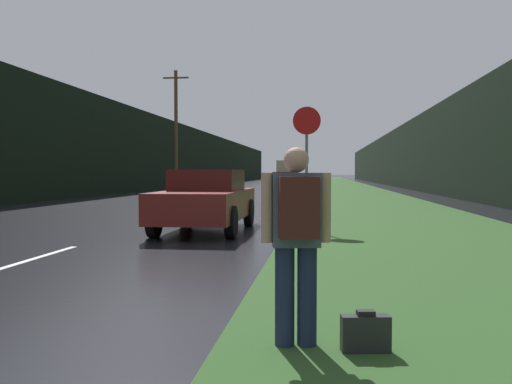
{
  "coord_description": "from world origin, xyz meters",
  "views": [
    {
      "loc": [
        4.72,
        -0.91,
        1.43
      ],
      "look_at": [
        2.72,
        15.46,
        0.83
      ],
      "focal_mm": 38.0,
      "sensor_mm": 36.0,
      "label": 1
    }
  ],
  "objects_px": {
    "car_passing_far": "(283,182)",
    "delivery_truck": "(285,170)",
    "suitcase": "(366,334)",
    "hitchhiker_with_backpack": "(297,233)",
    "stop_sign": "(307,154)",
    "car_passing_near": "(206,200)"
  },
  "relations": [
    {
      "from": "car_passing_near",
      "to": "stop_sign",
      "type": "bearing_deg",
      "value": -163.35
    },
    {
      "from": "car_passing_near",
      "to": "car_passing_far",
      "type": "xyz_separation_m",
      "value": [
        0.0,
        26.25,
        -0.03
      ]
    },
    {
      "from": "stop_sign",
      "to": "suitcase",
      "type": "height_order",
      "value": "stop_sign"
    },
    {
      "from": "car_passing_far",
      "to": "delivery_truck",
      "type": "bearing_deg",
      "value": -86.21
    },
    {
      "from": "suitcase",
      "to": "delivery_truck",
      "type": "distance_m",
      "value": 93.44
    },
    {
      "from": "stop_sign",
      "to": "car_passing_far",
      "type": "bearing_deg",
      "value": 95.39
    },
    {
      "from": "stop_sign",
      "to": "suitcase",
      "type": "xyz_separation_m",
      "value": [
        0.73,
        -9.34,
        -1.73
      ]
    },
    {
      "from": "car_passing_near",
      "to": "delivery_truck",
      "type": "height_order",
      "value": "delivery_truck"
    },
    {
      "from": "suitcase",
      "to": "hitchhiker_with_backpack",
      "type": "bearing_deg",
      "value": 164.75
    },
    {
      "from": "hitchhiker_with_backpack",
      "to": "suitcase",
      "type": "height_order",
      "value": "hitchhiker_with_backpack"
    },
    {
      "from": "hitchhiker_with_backpack",
      "to": "car_passing_far",
      "type": "relative_size",
      "value": 0.38
    },
    {
      "from": "stop_sign",
      "to": "delivery_truck",
      "type": "xyz_separation_m",
      "value": [
        -6.26,
        83.82,
        -0.02
      ]
    },
    {
      "from": "hitchhiker_with_backpack",
      "to": "delivery_truck",
      "type": "relative_size",
      "value": 0.19
    },
    {
      "from": "stop_sign",
      "to": "suitcase",
      "type": "distance_m",
      "value": 9.53
    },
    {
      "from": "stop_sign",
      "to": "car_passing_near",
      "type": "xyz_separation_m",
      "value": [
        -2.41,
        -0.72,
        -1.12
      ]
    },
    {
      "from": "stop_sign",
      "to": "car_passing_far",
      "type": "distance_m",
      "value": 25.66
    },
    {
      "from": "stop_sign",
      "to": "suitcase",
      "type": "bearing_deg",
      "value": -85.52
    },
    {
      "from": "stop_sign",
      "to": "delivery_truck",
      "type": "bearing_deg",
      "value": 94.27
    },
    {
      "from": "hitchhiker_with_backpack",
      "to": "suitcase",
      "type": "xyz_separation_m",
      "value": [
        0.55,
        -0.06,
        -0.78
      ]
    },
    {
      "from": "suitcase",
      "to": "car_passing_near",
      "type": "xyz_separation_m",
      "value": [
        -3.14,
        8.62,
        0.6
      ]
    },
    {
      "from": "delivery_truck",
      "to": "suitcase",
      "type": "bearing_deg",
      "value": -85.71
    },
    {
      "from": "car_passing_near",
      "to": "delivery_truck",
      "type": "bearing_deg",
      "value": -87.39
    }
  ]
}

